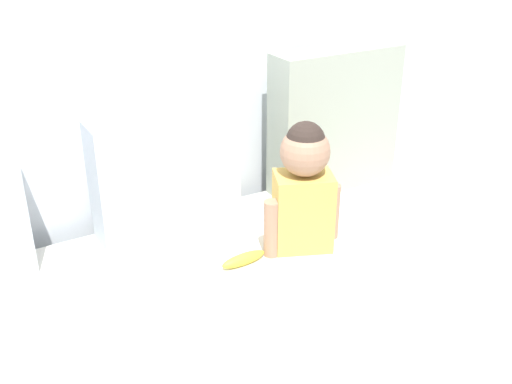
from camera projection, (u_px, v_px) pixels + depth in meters
The scene contains 7 objects.
ground_plane at pixel (213, 359), 2.20m from camera, with size 12.00×12.00×0.00m, color #B2ADA3.
back_wall at pixel (131, 3), 2.14m from camera, with size 5.65×0.10×2.36m, color silver.
couch at pixel (212, 317), 2.12m from camera, with size 2.45×0.90×0.38m.
throw_pillow_center at pixel (166, 173), 2.21m from camera, with size 0.54×0.16×0.45m, color #B2BCC6.
throw_pillow_right at pixel (334, 120), 2.52m from camera, with size 0.56×0.16×0.59m, color #99A393.
toddler at pixel (304, 185), 2.08m from camera, with size 0.31×0.21×0.47m.
banana at pixel (244, 259), 2.06m from camera, with size 0.17×0.04×0.04m, color yellow.
Camera 1 is at (-0.72, -1.56, 1.51)m, focal length 42.41 mm.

